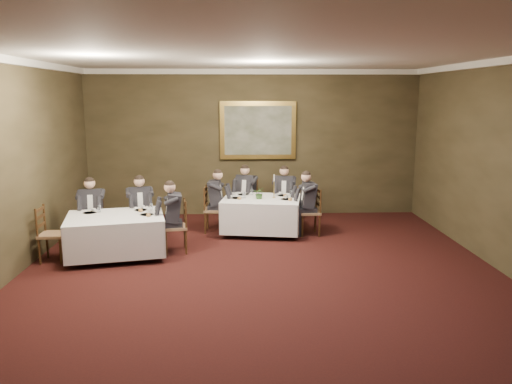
{
  "coord_description": "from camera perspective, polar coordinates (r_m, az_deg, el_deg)",
  "views": [
    {
      "loc": [
        -0.39,
        -7.06,
        2.9
      ],
      "look_at": [
        -0.05,
        1.92,
        1.15
      ],
      "focal_mm": 35.0,
      "sensor_mm": 36.0,
      "label": 1
    }
  ],
  "objects": [
    {
      "name": "chair_main_backright",
      "position": [
        11.39,
        3.23,
        -2.27
      ],
      "size": [
        0.51,
        0.49,
        1.0
      ],
      "rotation": [
        0.0,
        0.0,
        2.96
      ],
      "color": "olive",
      "rests_on": "ground"
    },
    {
      "name": "diner_sec_endright",
      "position": [
        9.43,
        -9.2,
        -3.79
      ],
      "size": [
        0.54,
        0.47,
        1.35
      ],
      "rotation": [
        0.0,
        0.0,
        1.73
      ],
      "color": "black",
      "rests_on": "chair_sec_endright"
    },
    {
      "name": "candlestick",
      "position": [
        10.53,
        2.07,
        0.36
      ],
      "size": [
        0.08,
        0.08,
        0.52
      ],
      "color": "gold",
      "rests_on": "table_main"
    },
    {
      "name": "place_setting_table_main",
      "position": [
        10.92,
        -1.19,
        -0.09
      ],
      "size": [
        0.33,
        0.31,
        0.14
      ],
      "color": "white",
      "rests_on": "table_main"
    },
    {
      "name": "diner_main_endright",
      "position": [
        10.51,
        6.11,
        -2.17
      ],
      "size": [
        0.51,
        0.44,
        1.35
      ],
      "rotation": [
        0.0,
        0.0,
        1.65
      ],
      "color": "black",
      "rests_on": "chair_main_endright"
    },
    {
      "name": "crown_molding",
      "position": [
        7.1,
        1.01,
        15.37
      ],
      "size": [
        8.0,
        10.0,
        0.12
      ],
      "color": "white",
      "rests_on": "back_wall"
    },
    {
      "name": "front_wall",
      "position": [
        2.4,
        7.92,
        -17.84
      ],
      "size": [
        8.0,
        0.1,
        3.5
      ],
      "primitive_type": "cube",
      "color": "#302A18",
      "rests_on": "ground"
    },
    {
      "name": "chair_main_backleft",
      "position": [
        11.47,
        -1.08,
        -2.16
      ],
      "size": [
        0.57,
        0.56,
        1.0
      ],
      "rotation": [
        0.0,
        0.0,
        2.74
      ],
      "color": "olive",
      "rests_on": "ground"
    },
    {
      "name": "table_main",
      "position": [
        10.58,
        0.62,
        -2.37
      ],
      "size": [
        1.79,
        1.47,
        0.67
      ],
      "rotation": [
        0.0,
        0.0,
        -0.16
      ],
      "color": "black",
      "rests_on": "ground"
    },
    {
      "name": "diner_sec_backright",
      "position": [
        10.24,
        -13.05,
        -2.75
      ],
      "size": [
        0.5,
        0.56,
        1.35
      ],
      "rotation": [
        0.0,
        0.0,
        3.39
      ],
      "color": "black",
      "rests_on": "chair_sec_backright"
    },
    {
      "name": "diner_sec_backleft",
      "position": [
        10.28,
        -18.19,
        -2.98
      ],
      "size": [
        0.46,
        0.53,
        1.35
      ],
      "rotation": [
        0.0,
        0.0,
        3.28
      ],
      "color": "black",
      "rests_on": "chair_sec_backleft"
    },
    {
      "name": "chair_sec_endright",
      "position": [
        9.49,
        -9.09,
        -5.12
      ],
      "size": [
        0.49,
        0.5,
        1.0
      ],
      "rotation": [
        0.0,
        0.0,
        1.73
      ],
      "color": "olive",
      "rests_on": "ground"
    },
    {
      "name": "back_wall",
      "position": [
        12.13,
        -0.35,
        5.58
      ],
      "size": [
        8.0,
        0.1,
        3.5
      ],
      "primitive_type": "cube",
      "color": "#302A18",
      "rests_on": "ground"
    },
    {
      "name": "centerpiece",
      "position": [
        10.42,
        0.41,
        -0.08
      ],
      "size": [
        0.27,
        0.25,
        0.26
      ],
      "primitive_type": "imported",
      "rotation": [
        0.0,
        0.0,
        -0.24
      ],
      "color": "#2D5926",
      "rests_on": "table_main"
    },
    {
      "name": "ground",
      "position": [
        7.65,
        0.92,
        -11.27
      ],
      "size": [
        10.0,
        10.0,
        0.0
      ],
      "primitive_type": "plane",
      "color": "black",
      "rests_on": "ground"
    },
    {
      "name": "table_second",
      "position": [
        9.42,
        -15.72,
        -4.48
      ],
      "size": [
        1.95,
        1.63,
        0.67
      ],
      "rotation": [
        0.0,
        0.0,
        0.21
      ],
      "color": "black",
      "rests_on": "ground"
    },
    {
      "name": "chair_main_endleft",
      "position": [
        10.77,
        -4.81,
        -3.07
      ],
      "size": [
        0.45,
        0.47,
        1.0
      ],
      "rotation": [
        0.0,
        0.0,
        -1.64
      ],
      "color": "olive",
      "rests_on": "ground"
    },
    {
      "name": "diner_main_backleft",
      "position": [
        11.41,
        -1.11,
        -1.06
      ],
      "size": [
        0.55,
        0.6,
        1.35
      ],
      "rotation": [
        0.0,
        0.0,
        2.74
      ],
      "color": "black",
      "rests_on": "chair_main_backleft"
    },
    {
      "name": "chair_sec_endleft",
      "position": [
        9.57,
        -22.19,
        -5.69
      ],
      "size": [
        0.43,
        0.45,
        1.0
      ],
      "rotation": [
        0.0,
        0.0,
        -1.56
      ],
      "color": "olive",
      "rests_on": "ground"
    },
    {
      "name": "chair_sec_backright",
      "position": [
        10.31,
        -13.0,
        -3.97
      ],
      "size": [
        0.53,
        0.51,
        1.0
      ],
      "rotation": [
        0.0,
        0.0,
        3.39
      ],
      "color": "olive",
      "rests_on": "ground"
    },
    {
      "name": "place_setting_table_second",
      "position": [
        9.73,
        -18.14,
        -2.03
      ],
      "size": [
        0.33,
        0.31,
        0.14
      ],
      "color": "white",
      "rests_on": "table_second"
    },
    {
      "name": "diner_main_backright",
      "position": [
        11.33,
        3.24,
        -1.16
      ],
      "size": [
        0.48,
        0.54,
        1.35
      ],
      "rotation": [
        0.0,
        0.0,
        2.96
      ],
      "color": "black",
      "rests_on": "chair_main_backright"
    },
    {
      "name": "diner_main_endleft",
      "position": [
        10.72,
        -4.77,
        -1.89
      ],
      "size": [
        0.51,
        0.44,
        1.35
      ],
      "rotation": [
        0.0,
        0.0,
        -1.64
      ],
      "color": "black",
      "rests_on": "chair_main_endleft"
    },
    {
      "name": "ceiling",
      "position": [
        7.1,
        1.01,
        15.86
      ],
      "size": [
        8.0,
        10.0,
        0.1
      ],
      "primitive_type": "cube",
      "color": "silver",
      "rests_on": "back_wall"
    },
    {
      "name": "painting",
      "position": [
        12.04,
        0.23,
        7.06
      ],
      "size": [
        1.82,
        0.09,
        1.38
      ],
      "color": "#E8C855",
      "rests_on": "back_wall"
    },
    {
      "name": "chair_main_endright",
      "position": [
        10.57,
        6.15,
        -3.37
      ],
      "size": [
        0.45,
        0.47,
        1.0
      ],
      "rotation": [
        0.0,
        0.0,
        1.65
      ],
      "color": "olive",
      "rests_on": "ground"
    },
    {
      "name": "chair_sec_backleft",
      "position": [
        10.34,
        -18.1,
        -4.19
      ],
      "size": [
        0.49,
        0.48,
        1.0
      ],
      "rotation": [
        0.0,
        0.0,
        3.28
      ],
      "color": "olive",
      "rests_on": "ground"
    }
  ]
}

